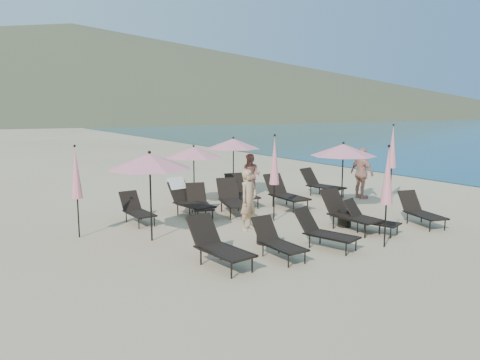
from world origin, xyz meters
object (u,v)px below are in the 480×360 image
umbrella_closed_1 (392,147)px  beachgoer_c (362,173)px  lounger_12 (188,198)px  umbrella_closed_3 (274,161)px  lounger_10 (285,193)px  umbrella_open_0 (150,161)px  side_table_1 (344,218)px  umbrella_closed_0 (388,176)px  lounger_8 (232,198)px  side_table_0 (265,235)px  lounger_1 (277,240)px  umbrella_closed_2 (76,173)px  lounger_5 (420,210)px  lounger_3 (348,212)px  lounger_9 (241,191)px  umbrella_open_3 (233,144)px  beachgoer_a (249,200)px  umbrella_open_1 (343,150)px  lounger_0 (218,244)px  umbrella_open_2 (194,152)px  lounger_7 (199,202)px  lounger_4 (369,218)px  beachgoer_b (251,175)px  lounger_6 (137,209)px  lounger_11 (321,184)px

umbrella_closed_1 → beachgoer_c: (-0.65, 0.81, -0.99)m
lounger_12 → umbrella_closed_3: umbrella_closed_3 is taller
lounger_10 → beachgoer_c: size_ratio=0.98×
umbrella_open_0 → side_table_1: (5.20, -1.53, -1.80)m
umbrella_closed_3 → umbrella_closed_0: bearing=-78.6°
lounger_8 → side_table_1: 3.66m
side_table_0 → lounger_1: bearing=-110.7°
lounger_12 → umbrella_closed_2: (-3.55, -0.87, 1.15)m
lounger_5 → lounger_10: lounger_10 is taller
lounger_3 → lounger_8: (-1.71, 3.44, -0.00)m
lounger_9 → umbrella_open_3: umbrella_open_3 is taller
umbrella_closed_0 → beachgoer_a: (-1.94, 3.10, -0.89)m
umbrella_open_0 → umbrella_closed_0: umbrella_closed_0 is taller
lounger_3 → umbrella_open_1: size_ratio=0.81×
lounger_1 → side_table_1: (3.29, 1.25, -0.15)m
lounger_1 → umbrella_open_0: umbrella_open_0 is taller
lounger_0 → umbrella_open_2: 6.28m
lounger_8 → lounger_5: bearing=-31.7°
lounger_8 → umbrella_open_1: size_ratio=0.85×
lounger_7 → umbrella_open_1: (4.26, -1.87, 1.57)m
umbrella_open_1 → lounger_8: bearing=152.8°
umbrella_open_3 → lounger_12: bearing=-143.7°
lounger_10 → lounger_3: bearing=-94.0°
umbrella_open_0 → umbrella_open_1: (6.54, -0.01, -0.02)m
lounger_10 → beachgoer_a: size_ratio=1.10×
lounger_1 → lounger_8: (1.44, 4.41, 0.09)m
lounger_4 → umbrella_open_0: (-5.31, 2.36, 1.64)m
lounger_12 → beachgoer_b: beachgoer_b is taller
lounger_6 → side_table_1: (4.89, -3.54, -0.16)m
lounger_6 → beachgoer_a: size_ratio=0.91×
side_table_1 → lounger_12: bearing=130.7°
umbrella_open_0 → umbrella_open_1: 6.54m
lounger_4 → lounger_8: (-1.96, 3.98, 0.09)m
beachgoer_a → beachgoer_b: bearing=36.9°
lounger_5 → side_table_1: 2.24m
lounger_1 → side_table_1: size_ratio=3.07×
lounger_1 → lounger_8: bearing=70.3°
lounger_1 → side_table_0: size_ratio=3.38×
lounger_12 → umbrella_closed_1: bearing=-22.2°
lounger_7 → umbrella_closed_0: umbrella_closed_0 is taller
lounger_4 → lounger_10: (0.04, 3.83, 0.10)m
lounger_8 → umbrella_closed_1: umbrella_closed_1 is taller
lounger_1 → umbrella_open_0: bearing=122.9°
umbrella_closed_1 → side_table_1: (-4.18, -1.95, -1.70)m
side_table_1 → lounger_11: bearing=56.7°
lounger_7 → side_table_1: lounger_7 is taller
lounger_8 → lounger_6: bearing=-171.7°
lounger_5 → umbrella_open_1: size_ratio=0.74×
beachgoer_a → beachgoer_b: beachgoer_a is taller
lounger_10 → umbrella_closed_3: size_ratio=0.72×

